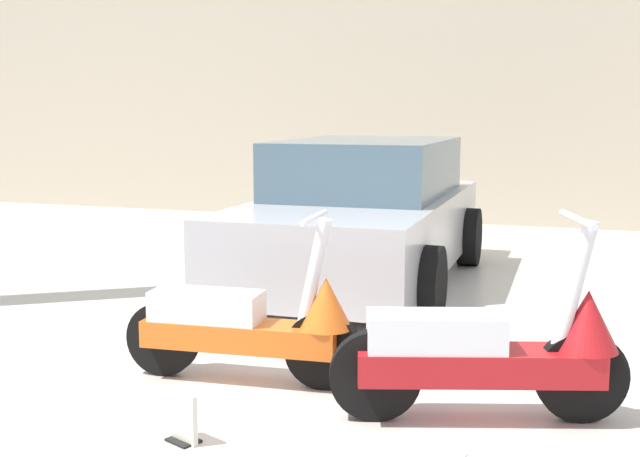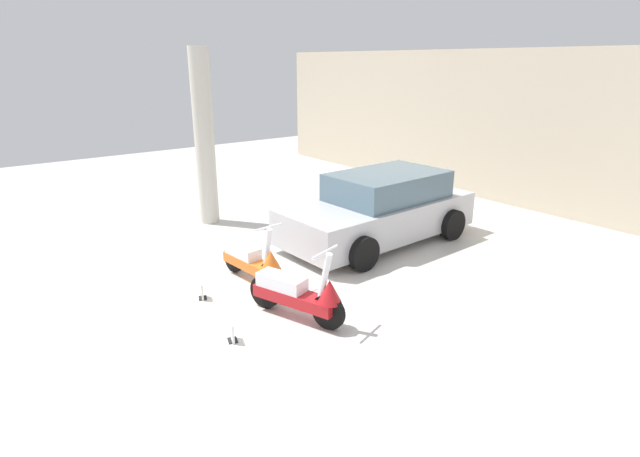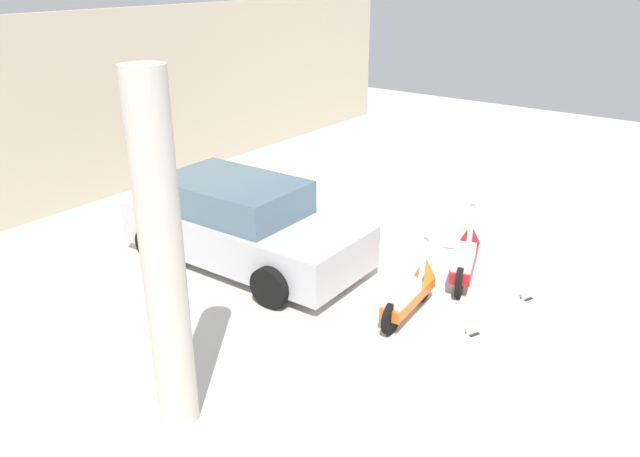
{
  "view_description": "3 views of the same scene",
  "coord_description": "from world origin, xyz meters",
  "px_view_note": "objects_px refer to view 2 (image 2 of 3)",
  "views": [
    {
      "loc": [
        1.36,
        -3.86,
        1.67
      ],
      "look_at": [
        -0.7,
        2.05,
        0.75
      ],
      "focal_mm": 45.0,
      "sensor_mm": 36.0,
      "label": 1
    },
    {
      "loc": [
        6.0,
        -3.28,
        3.47
      ],
      "look_at": [
        -0.09,
        1.49,
        0.87
      ],
      "focal_mm": 28.0,
      "sensor_mm": 36.0,
      "label": 2
    },
    {
      "loc": [
        -7.5,
        -3.09,
        4.55
      ],
      "look_at": [
        -0.73,
        2.03,
        0.96
      ],
      "focal_mm": 35.0,
      "sensor_mm": 36.0,
      "label": 3
    }
  ],
  "objects_px": {
    "car_rear_left": "(380,209)",
    "placard_near_right_scooter": "(232,333)",
    "support_column_side": "(204,138)",
    "scooter_front_left": "(253,261)",
    "placard_near_left_scooter": "(202,292)",
    "scooter_front_right": "(299,293)"
  },
  "relations": [
    {
      "from": "car_rear_left",
      "to": "placard_near_right_scooter",
      "type": "distance_m",
      "value": 4.55
    },
    {
      "from": "placard_near_left_scooter",
      "to": "car_rear_left",
      "type": "bearing_deg",
      "value": 93.01
    },
    {
      "from": "scooter_front_left",
      "to": "placard_near_right_scooter",
      "type": "bearing_deg",
      "value": -44.67
    },
    {
      "from": "car_rear_left",
      "to": "support_column_side",
      "type": "xyz_separation_m",
      "value": [
        -3.27,
        -2.15,
        1.22
      ]
    },
    {
      "from": "placard_near_left_scooter",
      "to": "support_column_side",
      "type": "xyz_separation_m",
      "value": [
        -3.48,
        1.85,
        1.77
      ]
    },
    {
      "from": "scooter_front_left",
      "to": "scooter_front_right",
      "type": "distance_m",
      "value": 1.49
    },
    {
      "from": "scooter_front_left",
      "to": "placard_near_right_scooter",
      "type": "xyz_separation_m",
      "value": [
        1.42,
        -1.18,
        -0.26
      ]
    },
    {
      "from": "scooter_front_right",
      "to": "support_column_side",
      "type": "relative_size",
      "value": 0.41
    },
    {
      "from": "car_rear_left",
      "to": "placard_near_left_scooter",
      "type": "bearing_deg",
      "value": 1.51
    },
    {
      "from": "scooter_front_right",
      "to": "placard_near_left_scooter",
      "type": "distance_m",
      "value": 1.67
    },
    {
      "from": "scooter_front_left",
      "to": "scooter_front_right",
      "type": "xyz_separation_m",
      "value": [
        1.48,
        -0.14,
        0.02
      ]
    },
    {
      "from": "placard_near_left_scooter",
      "to": "support_column_side",
      "type": "relative_size",
      "value": 0.07
    },
    {
      "from": "scooter_front_left",
      "to": "support_column_side",
      "type": "relative_size",
      "value": 0.4
    },
    {
      "from": "scooter_front_left",
      "to": "support_column_side",
      "type": "distance_m",
      "value": 3.87
    },
    {
      "from": "scooter_front_left",
      "to": "car_rear_left",
      "type": "height_order",
      "value": "car_rear_left"
    },
    {
      "from": "scooter_front_left",
      "to": "placard_near_left_scooter",
      "type": "distance_m",
      "value": 0.98
    },
    {
      "from": "car_rear_left",
      "to": "support_column_side",
      "type": "bearing_deg",
      "value": -58.21
    },
    {
      "from": "placard_near_left_scooter",
      "to": "placard_near_right_scooter",
      "type": "distance_m",
      "value": 1.4
    },
    {
      "from": "scooter_front_left",
      "to": "car_rear_left",
      "type": "relative_size",
      "value": 0.37
    },
    {
      "from": "scooter_front_right",
      "to": "placard_near_right_scooter",
      "type": "height_order",
      "value": "scooter_front_right"
    },
    {
      "from": "car_rear_left",
      "to": "placard_near_right_scooter",
      "type": "relative_size",
      "value": 15.86
    },
    {
      "from": "scooter_front_right",
      "to": "car_rear_left",
      "type": "bearing_deg",
      "value": 99.23
    }
  ]
}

